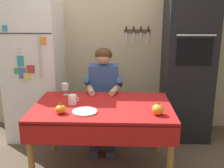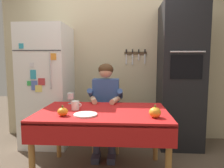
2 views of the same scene
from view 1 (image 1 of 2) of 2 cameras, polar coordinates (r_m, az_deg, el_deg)
name	(u,v)px [view 1 (image 1 of 2)]	position (r m, az deg, el deg)	size (l,w,h in m)	color
back_wall_assembly	(112,38)	(3.82, -0.05, 9.80)	(3.70, 0.13, 2.60)	#BCAD89
refrigerator	(36,71)	(3.67, -16.07, 2.69)	(0.68, 0.71, 1.80)	white
wall_oven	(187,60)	(3.61, 15.88, 4.92)	(0.60, 0.64, 2.10)	black
dining_table	(102,113)	(2.72, -2.06, -6.35)	(1.40, 0.90, 0.74)	#9E6B33
chair_behind_person	(105,102)	(3.52, -1.61, -3.83)	(0.40, 0.40, 0.93)	tan
seated_person	(103,89)	(3.27, -1.84, -1.15)	(0.47, 0.55, 1.25)	#38384C
coffee_mug	(73,100)	(2.75, -8.47, -3.33)	(0.11, 0.08, 0.10)	white
wine_glass	(65,87)	(3.06, -10.02, -0.63)	(0.08, 0.08, 0.14)	white
pumpkin_large	(61,109)	(2.53, -10.97, -5.35)	(0.10, 0.10, 0.10)	orange
pumpkin_medium	(158,110)	(2.48, 9.84, -5.43)	(0.11, 0.11, 0.12)	orange
serving_tray	(85,112)	(2.53, -5.87, -5.92)	(0.24, 0.24, 0.02)	silver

